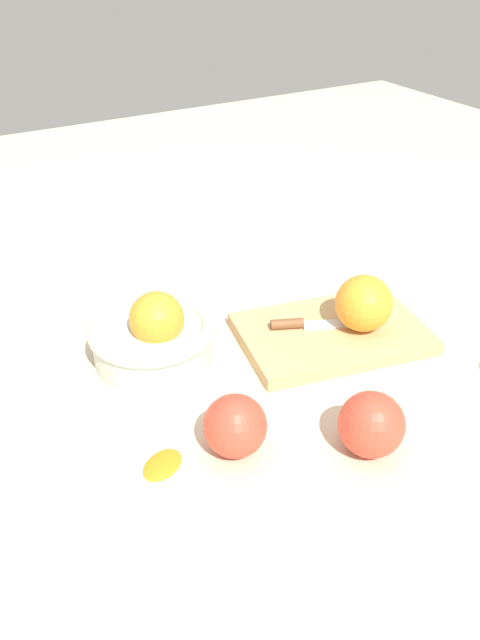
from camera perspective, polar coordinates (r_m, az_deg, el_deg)
name	(u,v)px	position (r m, az deg, el deg)	size (l,w,h in m)	color
ground_plane	(277,363)	(0.85, 3.31, -3.80)	(2.40, 2.40, 0.00)	beige
bowl	(153,336)	(0.84, -7.70, -1.40)	(0.17, 0.17, 0.10)	beige
cutting_board	(332,334)	(0.89, 8.14, -1.21)	(0.25, 0.16, 0.02)	tan
orange_on_board	(364,303)	(0.88, 10.90, 1.46)	(0.08, 0.08, 0.08)	orange
knife	(311,324)	(0.89, 6.30, -0.32)	(0.15, 0.08, 0.01)	silver
apple_front_left	(235,426)	(0.70, -0.44, -9.36)	(0.07, 0.07, 0.07)	#D6422D
apple_front_center	(368,426)	(0.71, 11.29, -9.17)	(0.07, 0.07, 0.07)	#D6422D
citrus_peel	(162,463)	(0.71, -6.91, -12.43)	(0.05, 0.04, 0.01)	orange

